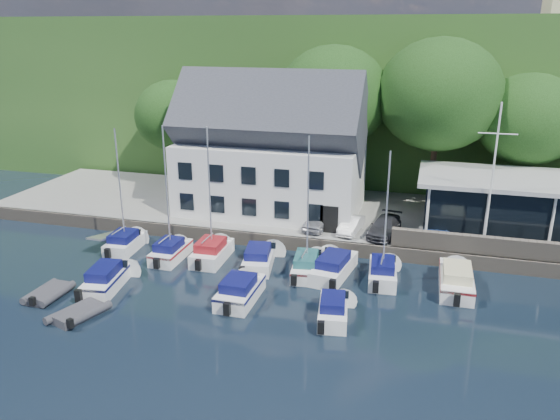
# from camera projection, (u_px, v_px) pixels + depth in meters

# --- Properties ---
(ground) EXTENTS (180.00, 180.00, 0.00)m
(ground) POSITION_uv_depth(u_px,v_px,m) (311.00, 338.00, 27.67)
(ground) COLOR black
(ground) RESTS_ON ground
(quay) EXTENTS (60.00, 13.00, 1.00)m
(quay) POSITION_uv_depth(u_px,v_px,m) (359.00, 219.00, 43.49)
(quay) COLOR gray
(quay) RESTS_ON ground
(quay_face) EXTENTS (60.00, 0.30, 1.00)m
(quay_face) POSITION_uv_depth(u_px,v_px,m) (346.00, 249.00, 37.56)
(quay_face) COLOR #696154
(quay_face) RESTS_ON ground
(hillside) EXTENTS (160.00, 75.00, 16.00)m
(hillside) POSITION_uv_depth(u_px,v_px,m) (402.00, 77.00, 81.75)
(hillside) COLOR #2B521E
(hillside) RESTS_ON ground
(field_patch) EXTENTS (50.00, 30.00, 0.30)m
(field_patch) POSITION_uv_depth(u_px,v_px,m) (461.00, 20.00, 84.43)
(field_patch) COLOR olive
(field_patch) RESTS_ON hillside
(harbor_building) EXTENTS (14.40, 8.20, 8.70)m
(harbor_building) POSITION_uv_depth(u_px,v_px,m) (271.00, 157.00, 42.82)
(harbor_building) COLOR silver
(harbor_building) RESTS_ON quay
(club_pavilion) EXTENTS (13.20, 7.20, 4.10)m
(club_pavilion) POSITION_uv_depth(u_px,v_px,m) (513.00, 205.00, 38.51)
(club_pavilion) COLOR black
(club_pavilion) RESTS_ON quay
(seawall) EXTENTS (18.00, 0.50, 1.20)m
(seawall) POSITION_uv_depth(u_px,v_px,m) (536.00, 250.00, 34.52)
(seawall) COLOR #696154
(seawall) RESTS_ON quay
(gangway) EXTENTS (1.20, 6.00, 1.40)m
(gangway) POSITION_uv_depth(u_px,v_px,m) (119.00, 242.00, 40.10)
(gangway) COLOR silver
(gangway) RESTS_ON ground
(car_silver) EXTENTS (1.91, 3.88, 1.27)m
(car_silver) POSITION_uv_depth(u_px,v_px,m) (318.00, 220.00, 39.87)
(car_silver) COLOR silver
(car_silver) RESTS_ON quay
(car_white) EXTENTS (1.67, 3.54, 1.12)m
(car_white) POSITION_uv_depth(u_px,v_px,m) (351.00, 225.00, 39.10)
(car_white) COLOR silver
(car_white) RESTS_ON quay
(car_dgrey) EXTENTS (2.43, 4.49, 1.24)m
(car_dgrey) POSITION_uv_depth(u_px,v_px,m) (385.00, 226.00, 38.57)
(car_dgrey) COLOR #323337
(car_dgrey) RESTS_ON quay
(car_blue) EXTENTS (2.34, 3.86, 1.23)m
(car_blue) POSITION_uv_depth(u_px,v_px,m) (439.00, 229.00, 38.14)
(car_blue) COLOR #2D4C8B
(car_blue) RESTS_ON quay
(flagpole) EXTENTS (2.33, 0.20, 9.70)m
(flagpole) POSITION_uv_depth(u_px,v_px,m) (492.00, 179.00, 34.58)
(flagpole) COLOR silver
(flagpole) RESTS_ON quay
(tree_0) EXTENTS (7.03, 7.03, 9.61)m
(tree_0) POSITION_uv_depth(u_px,v_px,m) (175.00, 133.00, 49.84)
(tree_0) COLOR black
(tree_0) RESTS_ON quay
(tree_2) EXTENTS (9.33, 9.33, 12.75)m
(tree_2) POSITION_uv_depth(u_px,v_px,m) (332.00, 123.00, 45.70)
(tree_2) COLOR black
(tree_2) RESTS_ON quay
(tree_3) EXTENTS (9.80, 9.80, 13.39)m
(tree_3) POSITION_uv_depth(u_px,v_px,m) (437.00, 124.00, 43.40)
(tree_3) COLOR black
(tree_3) RESTS_ON quay
(tree_4) EXTENTS (7.91, 7.91, 10.81)m
(tree_4) POSITION_uv_depth(u_px,v_px,m) (525.00, 143.00, 42.52)
(tree_4) COLOR black
(tree_4) RESTS_ON quay
(boat_r1_0) EXTENTS (2.32, 5.39, 8.55)m
(boat_r1_0) POSITION_uv_depth(u_px,v_px,m) (120.00, 192.00, 37.34)
(boat_r1_0) COLOR white
(boat_r1_0) RESTS_ON ground
(boat_r1_1) EXTENTS (1.89, 5.29, 8.68)m
(boat_r1_1) POSITION_uv_depth(u_px,v_px,m) (167.00, 198.00, 35.80)
(boat_r1_1) COLOR white
(boat_r1_1) RESTS_ON ground
(boat_r1_2) EXTENTS (2.22, 5.76, 9.18)m
(boat_r1_2) POSITION_uv_depth(u_px,v_px,m) (210.00, 195.00, 35.56)
(boat_r1_2) COLOR white
(boat_r1_2) RESTS_ON ground
(boat_r1_3) EXTENTS (2.94, 6.30, 1.37)m
(boat_r1_3) POSITION_uv_depth(u_px,v_px,m) (259.00, 256.00, 35.98)
(boat_r1_3) COLOR white
(boat_r1_3) RESTS_ON ground
(boat_r1_4) EXTENTS (2.49, 6.22, 8.27)m
(boat_r1_4) POSITION_uv_depth(u_px,v_px,m) (308.00, 212.00, 33.78)
(boat_r1_4) COLOR white
(boat_r1_4) RESTS_ON ground
(boat_r1_5) EXTENTS (2.97, 6.93, 1.49)m
(boat_r1_5) POSITION_uv_depth(u_px,v_px,m) (334.00, 264.00, 34.51)
(boat_r1_5) COLOR white
(boat_r1_5) RESTS_ON ground
(boat_r1_6) EXTENTS (2.33, 5.72, 8.99)m
(boat_r1_6) POSITION_uv_depth(u_px,v_px,m) (386.00, 212.00, 32.59)
(boat_r1_6) COLOR white
(boat_r1_6) RESTS_ON ground
(boat_r1_7) EXTENTS (2.15, 6.98, 1.52)m
(boat_r1_7) POSITION_uv_depth(u_px,v_px,m) (456.00, 277.00, 32.73)
(boat_r1_7) COLOR white
(boat_r1_7) RESTS_ON ground
(boat_r2_0) EXTENTS (2.73, 6.44, 1.51)m
(boat_r2_0) POSITION_uv_depth(u_px,v_px,m) (107.00, 276.00, 32.86)
(boat_r2_0) COLOR white
(boat_r2_0) RESTS_ON ground
(boat_r2_2) EXTENTS (2.13, 5.65, 1.49)m
(boat_r2_2) POSITION_uv_depth(u_px,v_px,m) (240.00, 288.00, 31.33)
(boat_r2_2) COLOR white
(boat_r2_2) RESTS_ON ground
(boat_r2_3) EXTENTS (2.36, 5.30, 1.40)m
(boat_r2_3) POSITION_uv_depth(u_px,v_px,m) (333.00, 307.00, 29.33)
(boat_r2_3) COLOR white
(boat_r2_3) RESTS_ON ground
(dinghy_0) EXTENTS (1.85, 3.00, 0.69)m
(dinghy_0) POSITION_uv_depth(u_px,v_px,m) (48.00, 292.00, 31.80)
(dinghy_0) COLOR #38373D
(dinghy_0) RESTS_ON ground
(dinghy_1) EXTENTS (2.68, 3.43, 0.70)m
(dinghy_1) POSITION_uv_depth(u_px,v_px,m) (78.00, 312.00, 29.56)
(dinghy_1) COLOR #38373D
(dinghy_1) RESTS_ON ground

